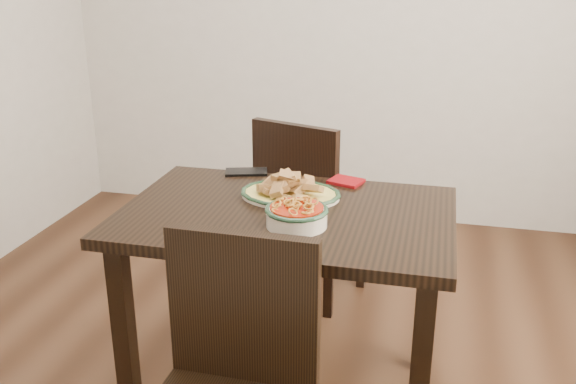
% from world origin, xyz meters
% --- Properties ---
extents(floor, '(3.50, 3.50, 0.00)m').
position_xyz_m(floor, '(0.00, 0.00, 0.00)').
color(floor, '#341D10').
rests_on(floor, ground).
extents(wall_back, '(3.50, 0.10, 2.60)m').
position_xyz_m(wall_back, '(0.00, 1.75, 1.30)').
color(wall_back, beige).
rests_on(wall_back, ground).
extents(dining_table, '(1.12, 0.75, 0.75)m').
position_xyz_m(dining_table, '(0.06, -0.11, 0.64)').
color(dining_table, black).
rests_on(dining_table, ground).
extents(chair_far, '(0.53, 0.53, 0.89)m').
position_xyz_m(chair_far, '(-0.03, 0.62, 0.50)').
color(chair_far, black).
rests_on(chair_far, ground).
extents(chair_near, '(0.43, 0.43, 0.89)m').
position_xyz_m(chair_near, '(0.06, -0.74, 0.50)').
color(chair_near, black).
rests_on(chair_near, ground).
extents(fish_plate, '(0.35, 0.28, 0.11)m').
position_xyz_m(fish_plate, '(0.04, 0.02, 0.79)').
color(fish_plate, beige).
rests_on(fish_plate, dining_table).
extents(noodle_bowl, '(0.21, 0.21, 0.08)m').
position_xyz_m(noodle_bowl, '(0.12, -0.23, 0.79)').
color(noodle_bowl, beige).
rests_on(noodle_bowl, dining_table).
extents(smartphone, '(0.18, 0.13, 0.01)m').
position_xyz_m(smartphone, '(-0.19, 0.24, 0.76)').
color(smartphone, black).
rests_on(smartphone, dining_table).
extents(napkin, '(0.14, 0.13, 0.01)m').
position_xyz_m(napkin, '(0.21, 0.22, 0.76)').
color(napkin, maroon).
rests_on(napkin, dining_table).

